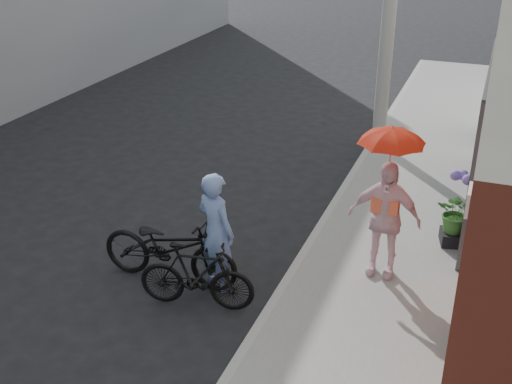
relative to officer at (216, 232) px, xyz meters
The scene contains 10 objects.
ground 0.86m from the officer, 108.04° to the right, with size 80.00×80.00×0.00m, color black.
sidewalk 2.95m from the officer, 42.97° to the left, with size 2.20×24.00×0.12m, color gray.
curb 2.29m from the officer, 64.61° to the left, with size 0.12×24.00×0.12m, color #9E9E99.
officer is the anchor object (origin of this frame).
bike_left 0.75m from the officer, behind, with size 0.71×2.04×1.07m, color black.
bike_right 0.67m from the officer, 94.72° to the right, with size 0.44×1.55×0.93m, color black.
kimono_woman 2.30m from the officer, 25.13° to the left, with size 0.99×0.41×1.70m, color silver.
parasol 2.66m from the officer, 25.13° to the left, with size 0.85×0.85×0.74m, color red.
planter 3.75m from the officer, 36.23° to the left, with size 0.38×0.38×0.20m, color black.
potted_plant 3.70m from the officer, 36.23° to the left, with size 0.58×0.50×0.65m, color #3B732E.
Camera 1 is at (3.25, -6.83, 5.04)m, focal length 45.00 mm.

